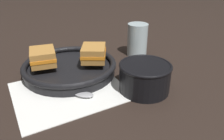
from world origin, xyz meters
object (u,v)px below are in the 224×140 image
(skillet, at_px, (70,68))
(spoon, at_px, (76,93))
(drinking_glass, at_px, (137,40))
(sandwich_near_left, at_px, (43,57))
(sandwich_near_right, at_px, (94,53))
(soup_bowl, at_px, (145,76))

(skillet, bearing_deg, spoon, -98.61)
(skillet, height_order, drinking_glass, drinking_glass)
(sandwich_near_left, bearing_deg, sandwich_near_right, -13.97)
(skillet, distance_m, drinking_glass, 0.28)
(soup_bowl, distance_m, drinking_glass, 0.26)
(soup_bowl, height_order, skillet, soup_bowl)
(skillet, bearing_deg, sandwich_near_left, 166.03)
(soup_bowl, relative_size, skillet, 0.49)
(spoon, relative_size, sandwich_near_left, 1.41)
(drinking_glass, bearing_deg, skillet, -169.82)
(sandwich_near_left, bearing_deg, soup_bowl, -40.59)
(spoon, xyz_separation_m, sandwich_near_left, (-0.05, 0.15, 0.06))
(soup_bowl, height_order, sandwich_near_left, sandwich_near_left)
(spoon, relative_size, drinking_glass, 1.15)
(soup_bowl, relative_size, drinking_glass, 1.18)
(sandwich_near_right, distance_m, drinking_glass, 0.21)
(sandwich_near_left, height_order, drinking_glass, drinking_glass)
(sandwich_near_left, bearing_deg, spoon, -70.30)
(sandwich_near_left, relative_size, sandwich_near_right, 0.87)
(skillet, bearing_deg, sandwich_near_right, -13.97)
(spoon, bearing_deg, skillet, 119.59)
(sandwich_near_right, bearing_deg, drinking_glass, 18.81)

